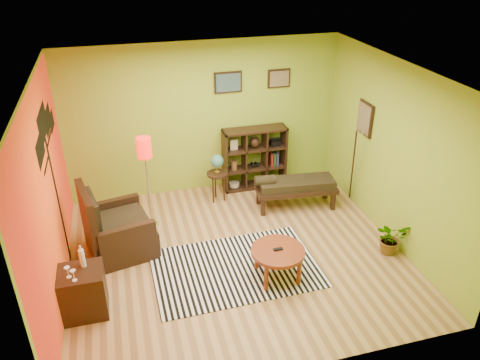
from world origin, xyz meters
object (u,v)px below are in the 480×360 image
object	(u,v)px
armchair	(116,232)
potted_plant	(390,241)
cube_shelf	(255,158)
globe_table	(217,166)
coffee_table	(278,253)
floor_lamp	(145,156)
bench	(294,186)
side_cabinet	(84,292)

from	to	relation	value
armchair	potted_plant	world-z (taller)	armchair
potted_plant	cube_shelf	bearing A→B (deg)	118.19
armchair	globe_table	xyz separation A→B (m)	(1.85, 1.11, 0.35)
coffee_table	floor_lamp	size ratio (longest dim) A/B	0.48
coffee_table	armchair	world-z (taller)	armchair
armchair	bench	bearing A→B (deg)	9.76
bench	coffee_table	bearing A→B (deg)	-117.66
coffee_table	cube_shelf	world-z (taller)	cube_shelf
side_cabinet	floor_lamp	size ratio (longest dim) A/B	0.61
cube_shelf	bench	bearing A→B (deg)	-64.50
potted_plant	bench	bearing A→B (deg)	119.62
coffee_table	floor_lamp	xyz separation A→B (m)	(-1.60, 1.81, 0.89)
side_cabinet	potted_plant	size ratio (longest dim) A/B	1.89
bench	potted_plant	world-z (taller)	bench
coffee_table	cube_shelf	bearing A→B (deg)	79.83
side_cabinet	cube_shelf	world-z (taller)	cube_shelf
floor_lamp	cube_shelf	world-z (taller)	floor_lamp
floor_lamp	bench	distance (m)	2.67
coffee_table	floor_lamp	bearing A→B (deg)	131.38
coffee_table	bench	distance (m)	1.98
floor_lamp	globe_table	world-z (taller)	floor_lamp
globe_table	coffee_table	bearing A→B (deg)	-81.79
cube_shelf	potted_plant	size ratio (longest dim) A/B	2.34
globe_table	bench	world-z (taller)	globe_table
side_cabinet	floor_lamp	world-z (taller)	floor_lamp
side_cabinet	bench	xyz separation A→B (m)	(3.55, 1.77, 0.09)
coffee_table	side_cabinet	world-z (taller)	side_cabinet
globe_table	cube_shelf	world-z (taller)	cube_shelf
armchair	side_cabinet	distance (m)	1.31
armchair	bench	size ratio (longest dim) A/B	0.78
armchair	side_cabinet	bearing A→B (deg)	-110.00
coffee_table	potted_plant	distance (m)	1.88
floor_lamp	coffee_table	bearing A→B (deg)	-48.62
floor_lamp	globe_table	xyz separation A→B (m)	(1.26, 0.52, -0.60)
floor_lamp	cube_shelf	size ratio (longest dim) A/B	1.33
cube_shelf	potted_plant	xyz separation A→B (m)	(1.39, -2.59, -0.40)
floor_lamp	cube_shelf	xyz separation A→B (m)	(2.08, 0.87, -0.69)
potted_plant	globe_table	bearing A→B (deg)	134.50
globe_table	cube_shelf	size ratio (longest dim) A/B	0.77
side_cabinet	floor_lamp	bearing A→B (deg)	60.48
floor_lamp	potted_plant	bearing A→B (deg)	-26.41
floor_lamp	potted_plant	xyz separation A→B (m)	(3.47, -1.72, -1.09)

